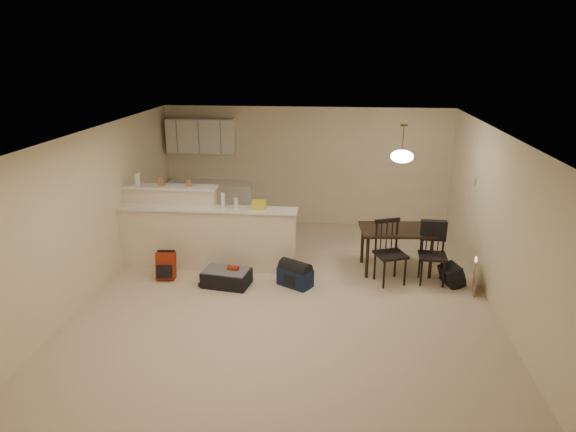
# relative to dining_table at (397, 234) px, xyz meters

# --- Properties ---
(room) EXTENTS (7.00, 7.02, 2.50)m
(room) POSITION_rel_dining_table_xyz_m (-1.70, -1.12, 0.59)
(room) COLOR beige
(room) RESTS_ON ground
(breakfast_bar) EXTENTS (3.08, 0.58, 1.39)m
(breakfast_bar) POSITION_rel_dining_table_xyz_m (-3.45, -0.14, -0.05)
(breakfast_bar) COLOR beige
(breakfast_bar) RESTS_ON ground
(upper_cabinets) EXTENTS (1.40, 0.34, 0.70)m
(upper_cabinets) POSITION_rel_dining_table_xyz_m (-3.90, 2.20, 1.24)
(upper_cabinets) COLOR white
(upper_cabinets) RESTS_ON room
(kitchen_counter) EXTENTS (1.80, 0.60, 0.90)m
(kitchen_counter) POSITION_rel_dining_table_xyz_m (-3.70, 2.07, -0.21)
(kitchen_counter) COLOR white
(kitchen_counter) RESTS_ON ground
(thermostat) EXTENTS (0.02, 0.12, 0.12)m
(thermostat) POSITION_rel_dining_table_xyz_m (1.29, 0.43, 0.84)
(thermostat) COLOR beige
(thermostat) RESTS_ON room
(jar) EXTENTS (0.10, 0.10, 0.20)m
(jar) POSITION_rel_dining_table_xyz_m (-4.45, 0.00, 0.83)
(jar) COLOR silver
(jar) RESTS_ON breakfast_bar
(cereal_box) EXTENTS (0.10, 0.07, 0.16)m
(cereal_box) POSITION_rel_dining_table_xyz_m (-4.02, 0.00, 0.81)
(cereal_box) COLOR #91694B
(cereal_box) RESTS_ON breakfast_bar
(small_box) EXTENTS (0.08, 0.06, 0.12)m
(small_box) POSITION_rel_dining_table_xyz_m (-3.54, 0.00, 0.79)
(small_box) COLOR #91694B
(small_box) RESTS_ON breakfast_bar
(bottle_a) EXTENTS (0.07, 0.07, 0.26)m
(bottle_a) POSITION_rel_dining_table_xyz_m (-2.91, -0.22, 0.56)
(bottle_a) COLOR silver
(bottle_a) RESTS_ON breakfast_bar
(bottle_b) EXTENTS (0.06, 0.06, 0.18)m
(bottle_b) POSITION_rel_dining_table_xyz_m (-2.69, -0.22, 0.52)
(bottle_b) COLOR silver
(bottle_b) RESTS_ON breakfast_bar
(bag_lump) EXTENTS (0.22, 0.18, 0.14)m
(bag_lump) POSITION_rel_dining_table_xyz_m (-2.30, -0.22, 0.50)
(bag_lump) COLOR #91694B
(bag_lump) RESTS_ON breakfast_bar
(dining_table) EXTENTS (1.27, 0.90, 0.75)m
(dining_table) POSITION_rel_dining_table_xyz_m (0.00, 0.00, 0.00)
(dining_table) COLOR black
(dining_table) RESTS_ON ground
(pendant_lamp) EXTENTS (0.36, 0.36, 0.62)m
(pendant_lamp) POSITION_rel_dining_table_xyz_m (0.00, 0.00, 1.33)
(pendant_lamp) COLOR brown
(pendant_lamp) RESTS_ON room
(dining_chair_near) EXTENTS (0.58, 0.57, 1.03)m
(dining_chair_near) POSITION_rel_dining_table_xyz_m (-0.13, -0.51, -0.14)
(dining_chair_near) COLOR black
(dining_chair_near) RESTS_ON ground
(dining_chair_far) EXTENTS (0.45, 0.43, 0.98)m
(dining_chair_far) POSITION_rel_dining_table_xyz_m (0.54, -0.45, -0.17)
(dining_chair_far) COLOR black
(dining_chair_far) RESTS_ON ground
(suitcase) EXTENTS (0.79, 0.58, 0.25)m
(suitcase) POSITION_rel_dining_table_xyz_m (-2.74, -0.88, -0.54)
(suitcase) COLOR black
(suitcase) RESTS_ON ground
(red_backpack) EXTENTS (0.31, 0.21, 0.45)m
(red_backpack) POSITION_rel_dining_table_xyz_m (-3.78, -0.73, -0.44)
(red_backpack) COLOR maroon
(red_backpack) RESTS_ON ground
(navy_duffel) EXTENTS (0.61, 0.53, 0.29)m
(navy_duffel) POSITION_rel_dining_table_xyz_m (-1.64, -0.79, -0.52)
(navy_duffel) COLOR #121F38
(navy_duffel) RESTS_ON ground
(black_daypack) EXTENTS (0.36, 0.43, 0.32)m
(black_daypack) POSITION_rel_dining_table_xyz_m (0.85, -0.51, -0.50)
(black_daypack) COLOR black
(black_daypack) RESTS_ON ground
(cardboard_sheet) EXTENTS (0.12, 0.45, 0.35)m
(cardboard_sheet) POSITION_rel_dining_table_xyz_m (1.15, -0.74, -0.49)
(cardboard_sheet) COLOR #91694B
(cardboard_sheet) RESTS_ON ground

